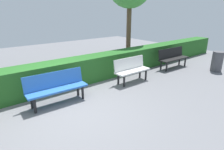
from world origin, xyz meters
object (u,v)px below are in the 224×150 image
at_px(bench_black, 173,57).
at_px(bench_blue, 56,86).
at_px(trash_bin, 217,61).
at_px(bench_white, 131,69).

xyz_separation_m(bench_black, bench_blue, (5.40, 0.03, 0.00)).
relative_size(bench_black, trash_bin, 1.98).
distance_m(bench_black, trash_bin, 1.79).
xyz_separation_m(bench_black, bench_white, (2.65, 0.12, -0.01)).
bearing_deg(trash_bin, bench_black, -54.78).
bearing_deg(bench_blue, bench_white, -179.80).
bearing_deg(bench_black, trash_bin, 127.22).
relative_size(bench_blue, trash_bin, 1.99).
bearing_deg(bench_white, trash_bin, 160.44).
bearing_deg(trash_bin, bench_blue, -12.53).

